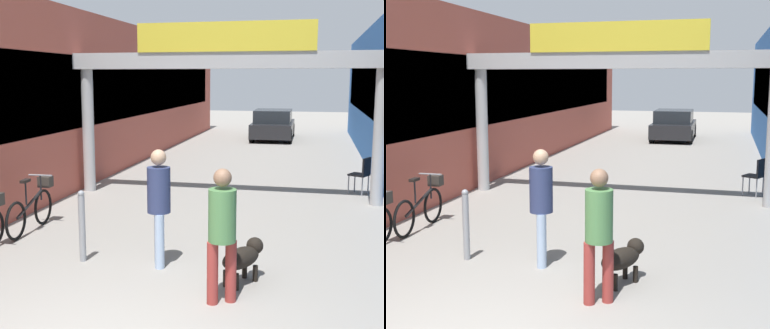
# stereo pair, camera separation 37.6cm
# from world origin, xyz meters

# --- Properties ---
(storefront_left) EXTENTS (3.00, 26.00, 4.37)m
(storefront_left) POSITION_xyz_m (-5.09, 11.00, 2.19)
(storefront_left) COLOR #B25142
(storefront_left) RESTS_ON ground_plane
(arcade_sign_gateway) EXTENTS (7.40, 0.47, 3.95)m
(arcade_sign_gateway) POSITION_xyz_m (0.00, 7.50, 2.79)
(arcade_sign_gateway) COLOR #B2B2B2
(arcade_sign_gateway) RESTS_ON ground_plane
(pedestrian_with_dog) EXTENTS (0.47, 0.47, 1.68)m
(pedestrian_with_dog) POSITION_xyz_m (0.95, 1.72, 0.96)
(pedestrian_with_dog) COLOR #99332D
(pedestrian_with_dog) RESTS_ON ground_plane
(pedestrian_companion) EXTENTS (0.43, 0.43, 1.73)m
(pedestrian_companion) POSITION_xyz_m (-0.17, 2.82, 0.99)
(pedestrian_companion) COLOR #A5BFE0
(pedestrian_companion) RESTS_ON ground_plane
(dog_on_leash) EXTENTS (0.62, 0.81, 0.58)m
(dog_on_leash) POSITION_xyz_m (1.13, 2.43, 0.36)
(dog_on_leash) COLOR black
(dog_on_leash) RESTS_ON ground_plane
(bicycle_black_third) EXTENTS (0.46, 1.69, 0.98)m
(bicycle_black_third) POSITION_xyz_m (-2.93, 4.08, 0.44)
(bicycle_black_third) COLOR black
(bicycle_black_third) RESTS_ON ground_plane
(bollard_post_metal) EXTENTS (0.10, 0.10, 1.09)m
(bollard_post_metal) POSITION_xyz_m (-1.36, 2.74, 0.55)
(bollard_post_metal) COLOR gray
(bollard_post_metal) RESTS_ON ground_plane
(cafe_chair_black_nearer) EXTENTS (0.54, 0.54, 0.89)m
(cafe_chair_black_nearer) POSITION_xyz_m (3.12, 8.55, 0.54)
(cafe_chair_black_nearer) COLOR gray
(cafe_chair_black_nearer) RESTS_ON ground_plane
(parked_car_black) EXTENTS (1.82, 4.01, 1.33)m
(parked_car_black) POSITION_xyz_m (0.14, 19.69, 0.64)
(parked_car_black) COLOR black
(parked_car_black) RESTS_ON ground_plane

